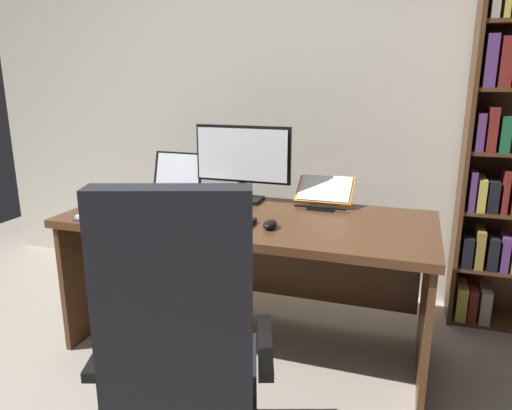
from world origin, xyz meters
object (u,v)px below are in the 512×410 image
office_chair (182,369)px  monitor (243,162)px  laptop (171,186)px  keyboard (211,220)px  notepad (192,205)px  computer_mouse (270,224)px  pen (195,204)px  desk (253,245)px  open_binder (127,215)px  reading_stand_with_book (324,192)px

office_chair → monitor: (-0.24, 1.24, 0.49)m
laptop → keyboard: (0.47, -0.46, -0.04)m
monitor → notepad: size_ratio=2.66×
computer_mouse → pen: computer_mouse is taller
desk → open_binder: size_ratio=4.27×
reading_stand_with_book → pen: bearing=-160.0°
desk → laptop: bearing=161.4°
reading_stand_with_book → computer_mouse: bearing=-108.2°
laptop → notepad: size_ratio=1.54×
laptop → desk: bearing=-18.6°
open_binder → desk: bearing=33.0°
desk → monitor: size_ratio=3.35×
desk → monitor: (-0.13, 0.19, 0.42)m
monitor → reading_stand_with_book: monitor is taller
desk → keyboard: 0.35m
laptop → reading_stand_with_book: bearing=2.4°
office_chair → reading_stand_with_book: (0.23, 1.29, 0.34)m
desk → open_binder: 0.68m
keyboard → reading_stand_with_book: bearing=46.9°
computer_mouse → reading_stand_with_book: reading_stand_with_book is taller
office_chair → laptop: size_ratio=3.50×
laptop → office_chair: bearing=-60.6°
laptop → pen: 0.33m
notepad → pen: 0.02m
reading_stand_with_book → pen: reading_stand_with_book is taller
keyboard → monitor: bearing=90.0°
office_chair → computer_mouse: 0.84m
office_chair → reading_stand_with_book: bearing=61.2°
computer_mouse → pen: 0.57m
laptop → monitor: bearing=-0.8°
desk → reading_stand_with_book: reading_stand_with_book is taller
open_binder → notepad: open_binder is taller
desk → pen: 0.39m
pen → reading_stand_with_book: bearing=20.0°
monitor → keyboard: monitor is taller
desk → pen: size_ratio=13.37×
open_binder → laptop: bearing=97.3°
monitor → pen: (-0.21, -0.20, -0.21)m
laptop → pen: (0.26, -0.20, -0.04)m
computer_mouse → office_chair: bearing=-94.7°
desk → reading_stand_with_book: bearing=35.5°
desk → open_binder: bearing=-152.0°
office_chair → laptop: (-0.70, 1.25, 0.31)m
notepad → open_binder: bearing=-126.2°
keyboard → pen: 0.33m
pen → desk: bearing=0.8°
keyboard → computer_mouse: 0.30m
office_chair → reading_stand_with_book: size_ratio=3.65×
pen → computer_mouse: bearing=-26.3°
desk → office_chair: (0.11, -1.05, -0.07)m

